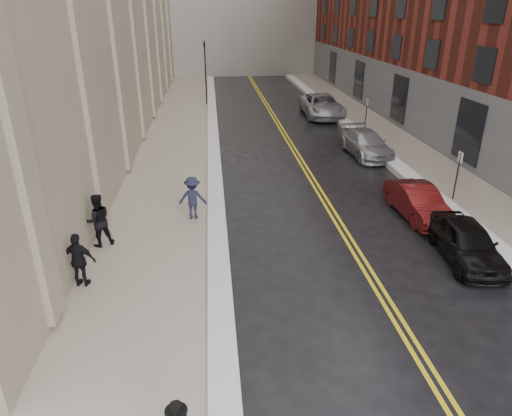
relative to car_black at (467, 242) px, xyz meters
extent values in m
plane|color=black|center=(-5.88, -3.30, -0.65)|extent=(160.00, 160.00, 0.00)
cube|color=gray|center=(-10.38, 12.70, -0.58)|extent=(4.00, 64.00, 0.15)
cube|color=gray|center=(3.12, 12.70, -0.58)|extent=(3.00, 64.00, 0.15)
cube|color=gold|center=(-3.50, 12.70, -0.65)|extent=(0.12, 64.00, 0.01)
cube|color=gold|center=(-3.26, 12.70, -0.65)|extent=(0.12, 64.00, 0.01)
cube|color=white|center=(-8.08, 12.70, -0.52)|extent=(0.70, 60.80, 0.26)
cube|color=white|center=(1.27, 12.70, -0.50)|extent=(0.85, 60.80, 0.30)
cylinder|color=black|center=(-8.48, 26.70, 1.95)|extent=(0.12, 0.12, 5.20)
imported|color=black|center=(-8.48, 26.70, 3.95)|extent=(0.18, 0.15, 0.90)
cylinder|color=black|center=(2.02, 4.70, 0.45)|extent=(0.06, 0.06, 2.20)
cube|color=white|center=(2.02, 4.70, 1.35)|extent=(0.02, 0.35, 0.45)
cylinder|color=black|center=(2.02, 16.70, 0.45)|extent=(0.06, 0.06, 2.20)
cube|color=white|center=(2.02, 16.70, 1.35)|extent=(0.02, 0.35, 0.45)
imported|color=black|center=(0.00, 0.00, 0.00)|extent=(1.97, 3.99, 1.31)
imported|color=#4D0D0E|center=(-0.16, 3.42, -0.02)|extent=(1.51, 3.91, 1.27)
imported|color=#979A9E|center=(0.42, 11.67, 0.03)|extent=(2.19, 4.80, 1.36)
imported|color=#AAACB2|center=(0.27, 21.77, 0.17)|extent=(2.88, 5.99, 1.65)
imported|color=black|center=(-12.08, 1.92, 0.43)|extent=(1.12, 1.02, 1.87)
imported|color=#1B1D32|center=(-8.96, 3.82, 0.34)|extent=(1.16, 0.76, 1.68)
imported|color=black|center=(-12.08, -0.59, 0.33)|extent=(1.04, 0.60, 1.68)
camera|label=1|loc=(-8.12, -12.41, 6.99)|focal=32.00mm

